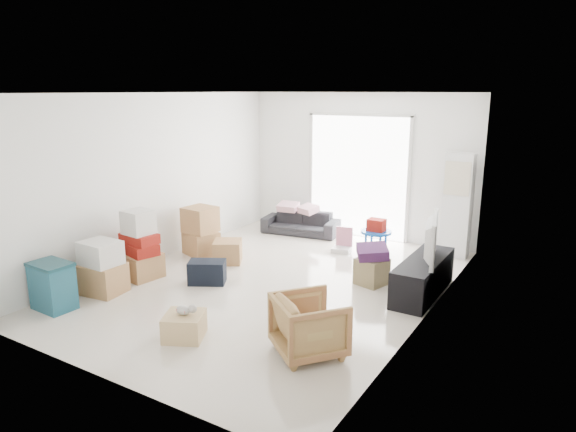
% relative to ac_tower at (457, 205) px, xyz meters
% --- Properties ---
extents(room_shell, '(4.98, 6.48, 3.18)m').
position_rel_ac_tower_xyz_m(room_shell, '(-1.95, -2.65, 0.48)').
color(room_shell, beige).
rests_on(room_shell, ground).
extents(sliding_door, '(2.10, 0.04, 2.33)m').
position_rel_ac_tower_xyz_m(sliding_door, '(-1.95, 0.33, 0.37)').
color(sliding_door, white).
rests_on(sliding_door, room_shell).
extents(ac_tower, '(0.45, 0.30, 1.75)m').
position_rel_ac_tower_xyz_m(ac_tower, '(0.00, 0.00, 0.00)').
color(ac_tower, silver).
rests_on(ac_tower, room_shell).
extents(tv_console, '(0.45, 1.51, 0.50)m').
position_rel_ac_tower_xyz_m(tv_console, '(0.05, -1.94, -0.62)').
color(tv_console, black).
rests_on(tv_console, room_shell).
extents(television, '(0.84, 1.17, 0.14)m').
position_rel_ac_tower_xyz_m(television, '(0.05, -1.94, -0.30)').
color(television, black).
rests_on(television, tv_console).
extents(sofa, '(1.53, 0.66, 0.58)m').
position_rel_ac_tower_xyz_m(sofa, '(-2.91, -0.15, -0.59)').
color(sofa, '#28292E').
rests_on(sofa, room_shell).
extents(pillow_left, '(0.38, 0.32, 0.11)m').
position_rel_ac_tower_xyz_m(pillow_left, '(-3.16, -0.20, -0.24)').
color(pillow_left, '#D59BA5').
rests_on(pillow_left, sofa).
extents(pillow_right, '(0.46, 0.41, 0.13)m').
position_rel_ac_tower_xyz_m(pillow_right, '(-2.72, -0.18, -0.23)').
color(pillow_right, '#D59BA5').
rests_on(pillow_right, sofa).
extents(armchair, '(0.94, 0.93, 0.71)m').
position_rel_ac_tower_xyz_m(armchair, '(-0.49, -4.18, -0.52)').
color(armchair, '#AA8C4B').
rests_on(armchair, room_shell).
extents(storage_bins, '(0.56, 0.40, 0.62)m').
position_rel_ac_tower_xyz_m(storage_bins, '(-3.85, -4.87, -0.56)').
color(storage_bins, '#184E62').
rests_on(storage_bins, room_shell).
extents(box_stack_a, '(0.61, 0.53, 0.74)m').
position_rel_ac_tower_xyz_m(box_stack_a, '(-3.75, -4.18, -0.52)').
color(box_stack_a, '#AB7B4D').
rests_on(box_stack_a, room_shell).
extents(box_stack_b, '(0.63, 0.57, 1.03)m').
position_rel_ac_tower_xyz_m(box_stack_b, '(-3.75, -3.48, -0.43)').
color(box_stack_b, '#AB7B4D').
rests_on(box_stack_b, room_shell).
extents(box_stack_c, '(0.67, 0.61, 0.83)m').
position_rel_ac_tower_xyz_m(box_stack_c, '(-3.72, -2.15, -0.47)').
color(box_stack_c, '#AB7B4D').
rests_on(box_stack_c, room_shell).
extents(loose_box, '(0.60, 0.60, 0.36)m').
position_rel_ac_tower_xyz_m(loose_box, '(-3.07, -2.25, -0.69)').
color(loose_box, '#AB7B4D').
rests_on(loose_box, room_shell).
extents(duffel_bag, '(0.61, 0.53, 0.33)m').
position_rel_ac_tower_xyz_m(duffel_bag, '(-2.76, -3.15, -0.71)').
color(duffel_bag, black).
rests_on(duffel_bag, room_shell).
extents(ottoman, '(0.48, 0.48, 0.39)m').
position_rel_ac_tower_xyz_m(ottoman, '(-0.70, -1.95, -0.68)').
color(ottoman, '#978458').
rests_on(ottoman, room_shell).
extents(blanket, '(0.58, 0.58, 0.14)m').
position_rel_ac_tower_xyz_m(blanket, '(-0.70, -1.95, -0.42)').
color(blanket, '#4F2256').
rests_on(blanket, ottoman).
extents(kids_table, '(0.52, 0.52, 0.64)m').
position_rel_ac_tower_xyz_m(kids_table, '(-1.13, -0.70, -0.42)').
color(kids_table, '#0D4CB6').
rests_on(kids_table, room_shell).
extents(toy_walker, '(0.36, 0.33, 0.42)m').
position_rel_ac_tower_xyz_m(toy_walker, '(-1.73, -0.75, -0.76)').
color(toy_walker, silver).
rests_on(toy_walker, room_shell).
extents(wood_crate, '(0.57, 0.57, 0.28)m').
position_rel_ac_tower_xyz_m(wood_crate, '(-1.87, -4.60, -0.73)').
color(wood_crate, tan).
rests_on(wood_crate, room_shell).
extents(plush_bunny, '(0.25, 0.14, 0.13)m').
position_rel_ac_tower_xyz_m(plush_bunny, '(-1.85, -4.59, -0.53)').
color(plush_bunny, '#B2ADA8').
rests_on(plush_bunny, wood_crate).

